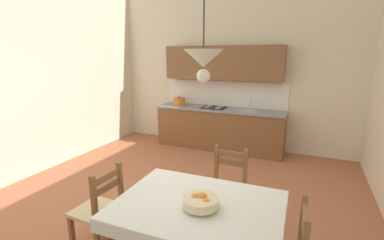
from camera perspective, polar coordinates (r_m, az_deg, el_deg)
ground_plane at (r=3.82m, az=-5.69°, el=-18.99°), size 5.82×6.54×0.10m
wall_back at (r=6.05m, az=8.46°, el=13.19°), size 5.82×0.12×3.98m
wall_left at (r=5.12m, az=-33.87°, el=11.15°), size 0.12×6.54×3.98m
kitchen_cabinetry at (r=5.88m, az=5.90°, el=2.14°), size 2.77×0.63×2.20m
dining_table at (r=2.49m, az=1.32°, el=-19.51°), size 1.45×1.09×0.75m
dining_chair_kitchen_side at (r=3.33m, az=7.27°, el=-14.41°), size 0.42×0.42×0.93m
dining_chair_tv_side at (r=3.08m, az=-18.95°, el=-17.59°), size 0.44×0.44×0.93m
fruit_bowl at (r=2.34m, az=1.85°, el=-16.79°), size 0.30×0.30×0.12m
pendant_lamp at (r=2.21m, az=2.45°, el=12.62°), size 0.32×0.32×0.80m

